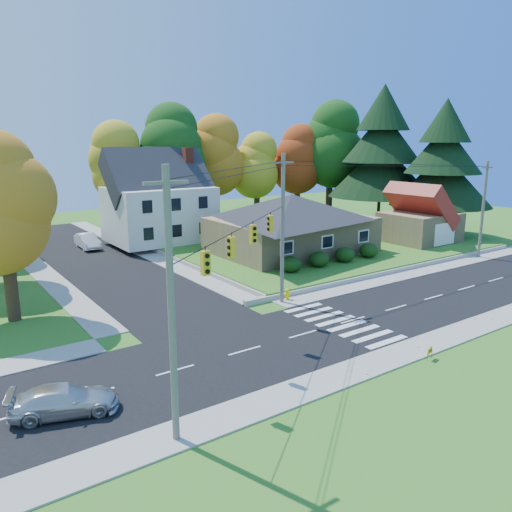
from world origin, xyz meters
The scene contains 24 objects.
ground centered at (0.00, 0.00, 0.00)m, with size 120.00×120.00×0.00m, color #3D7923.
road_main centered at (0.00, 0.00, 0.01)m, with size 90.00×8.00×0.02m, color black.
road_cross centered at (-8.00, 26.00, 0.01)m, with size 8.00×44.00×0.02m, color black.
sidewalk_north centered at (0.00, 5.00, 0.04)m, with size 90.00×2.00×0.08m, color #9C9A90.
sidewalk_south centered at (0.00, -5.00, 0.04)m, with size 90.00×2.00×0.08m, color #9C9A90.
lawn centered at (13.00, 21.00, 0.25)m, with size 30.00×30.00×0.50m, color #3D7923.
ranch_house centered at (8.00, 16.00, 3.27)m, with size 14.60×10.60×5.40m.
colonial_house centered at (0.04, 28.00, 4.58)m, with size 10.40×8.40×9.60m.
garage centered at (22.00, 11.99, 2.84)m, with size 7.30×6.30×4.60m.
hedge_row centered at (7.50, 9.80, 1.14)m, with size 10.70×1.70×1.27m.
traffic_infrastructure centered at (-0.15, 1.35, 5.15)m, with size 38.10×10.66×10.00m.
tree_lot_0 centered at (-2.00, 34.00, 8.31)m, with size 6.72×6.72×12.51m.
tree_lot_1 centered at (4.00, 33.00, 9.61)m, with size 7.84×7.84×14.60m.
tree_lot_2 centered at (10.00, 34.00, 8.96)m, with size 7.28×7.28×13.56m.
tree_lot_3 centered at (16.00, 33.00, 7.65)m, with size 6.16×6.16×11.47m.
tree_lot_4 centered at (22.00, 32.00, 8.31)m, with size 6.72×6.72×12.51m.
tree_lot_5 centered at (26.00, 30.00, 10.27)m, with size 8.40×8.40×15.64m.
conifer_east_a centered at (27.00, 22.00, 9.39)m, with size 12.80×12.80×16.96m.
conifer_east_b centered at (28.00, 14.00, 8.28)m, with size 11.20×11.20×14.84m.
tree_west_0 centered at (-17.00, 12.00, 7.15)m, with size 6.16×6.16×11.47m.
silver_sedan centered at (-17.37, -1.04, 0.63)m, with size 1.71×4.20×1.22m, color silver.
white_car centered at (-6.90, 30.54, 0.78)m, with size 1.61×4.61×1.52m, color white.
fire_hydrant centered at (-0.87, 5.39, 0.40)m, with size 0.48×0.37×0.83m.
yard_sign centered at (-0.96, -6.21, 0.46)m, with size 0.51×0.16×0.65m.
Camera 1 is at (-21.49, -20.26, 10.71)m, focal length 35.00 mm.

